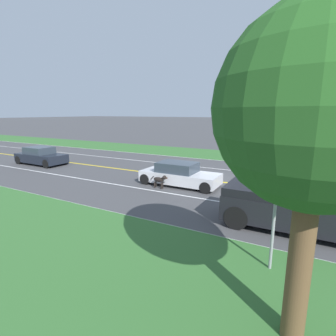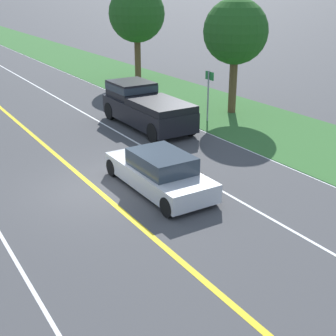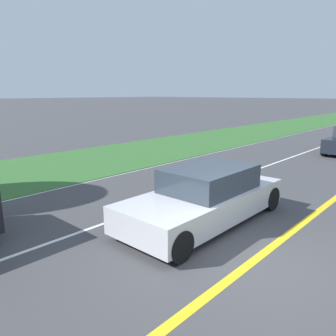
{
  "view_description": "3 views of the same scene",
  "coord_description": "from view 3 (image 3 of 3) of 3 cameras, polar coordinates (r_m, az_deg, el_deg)",
  "views": [
    {
      "loc": [
        15.0,
        5.39,
        4.14
      ],
      "look_at": [
        2.22,
        -1.59,
        1.03
      ],
      "focal_mm": 28.0,
      "sensor_mm": 36.0,
      "label": 1
    },
    {
      "loc": [
        -5.57,
        -13.41,
        6.47
      ],
      "look_at": [
        2.0,
        -1.31,
        0.8
      ],
      "focal_mm": 50.0,
      "sensor_mm": 36.0,
      "label": 2
    },
    {
      "loc": [
        -2.54,
        5.05,
        3.03
      ],
      "look_at": [
        2.7,
        -0.71,
        1.25
      ],
      "focal_mm": 35.0,
      "sensor_mm": 36.0,
      "label": 3
    }
  ],
  "objects": [
    {
      "name": "dog",
      "position": [
        9.07,
        3.02,
        -3.37
      ],
      "size": [
        0.26,
        1.14,
        0.79
      ],
      "rotation": [
        0.0,
        0.0,
        -0.05
      ],
      "color": "black",
      "rests_on": "ground"
    },
    {
      "name": "ego_car",
      "position": [
        7.89,
        6.55,
        -5.02
      ],
      "size": [
        1.83,
        4.55,
        1.33
      ],
      "color": "silver",
      "rests_on": "ground"
    },
    {
      "name": "centre_divider_line",
      "position": [
        6.41,
        14.24,
        -15.72
      ],
      "size": [
        0.18,
        160.0,
        0.01
      ],
      "primitive_type": "cube",
      "color": "yellow",
      "rests_on": "ground"
    },
    {
      "name": "lane_edge_line_right",
      "position": [
        11.21,
        -19.1,
        -3.5
      ],
      "size": [
        0.14,
        160.0,
        0.01
      ],
      "primitive_type": "cube",
      "color": "white",
      "rests_on": "ground"
    },
    {
      "name": "lane_dash_same_dir",
      "position": [
        8.43,
        -7.38,
        -8.26
      ],
      "size": [
        0.1,
        160.0,
        0.01
      ],
      "primitive_type": "cube",
      "color": "white",
      "rests_on": "ground"
    },
    {
      "name": "grass_verge_right",
      "position": [
        13.85,
        -25.13,
        -0.92
      ],
      "size": [
        6.0,
        160.0,
        0.03
      ],
      "primitive_type": "cube",
      "color": "#33662D",
      "rests_on": "ground"
    },
    {
      "name": "ground_plane",
      "position": [
        6.41,
        14.24,
        -15.75
      ],
      "size": [
        400.0,
        400.0,
        0.0
      ],
      "primitive_type": "plane",
      "color": "#424244"
    }
  ]
}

